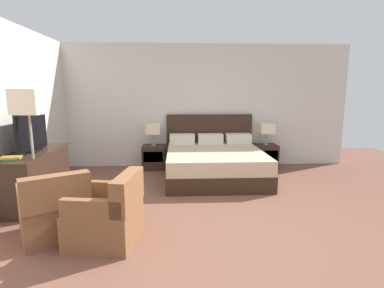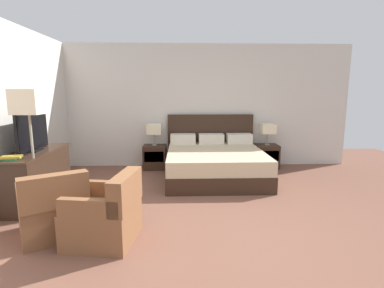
# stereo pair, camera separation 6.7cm
# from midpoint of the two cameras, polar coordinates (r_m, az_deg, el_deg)

# --- Properties ---
(ground_plane) EXTENTS (10.43, 10.43, 0.00)m
(ground_plane) POSITION_cam_midpoint_polar(r_m,az_deg,el_deg) (3.38, 3.90, -18.48)
(ground_plane) COLOR brown
(wall_back) EXTENTS (6.62, 0.06, 2.59)m
(wall_back) POSITION_cam_midpoint_polar(r_m,az_deg,el_deg) (6.47, 0.85, 7.23)
(wall_back) COLOR beige
(wall_back) RESTS_ON ground
(wall_left) EXTENTS (0.06, 5.28, 2.59)m
(wall_left) POSITION_cam_midpoint_polar(r_m,az_deg,el_deg) (5.02, -30.94, 5.00)
(wall_left) COLOR beige
(wall_left) RESTS_ON ground
(bed) EXTENTS (1.83, 1.95, 1.12)m
(bed) POSITION_cam_midpoint_polar(r_m,az_deg,el_deg) (5.67, 4.66, -3.42)
(bed) COLOR #332116
(bed) RESTS_ON ground
(nightstand_left) EXTENTS (0.47, 0.42, 0.49)m
(nightstand_left) POSITION_cam_midpoint_polar(r_m,az_deg,el_deg) (6.33, -6.81, -2.48)
(nightstand_left) COLOR #332116
(nightstand_left) RESTS_ON ground
(nightstand_right) EXTENTS (0.47, 0.42, 0.49)m
(nightstand_right) POSITION_cam_midpoint_polar(r_m,az_deg,el_deg) (6.57, 14.30, -2.26)
(nightstand_right) COLOR #332116
(nightstand_right) RESTS_ON ground
(table_lamp_left) EXTENTS (0.29, 0.29, 0.45)m
(table_lamp_left) POSITION_cam_midpoint_polar(r_m,az_deg,el_deg) (6.23, -6.92, 2.79)
(table_lamp_left) COLOR gray
(table_lamp_left) RESTS_ON nightstand_left
(table_lamp_right) EXTENTS (0.29, 0.29, 0.45)m
(table_lamp_right) POSITION_cam_midpoint_polar(r_m,az_deg,el_deg) (6.48, 14.52, 2.81)
(table_lamp_right) COLOR gray
(table_lamp_right) RESTS_ON nightstand_right
(dresser) EXTENTS (0.52, 1.43, 0.75)m
(dresser) POSITION_cam_midpoint_polar(r_m,az_deg,el_deg) (4.95, -27.31, -5.42)
(dresser) COLOR #332116
(dresser) RESTS_ON ground
(tv) EXTENTS (0.18, 0.87, 0.63)m
(tv) POSITION_cam_midpoint_polar(r_m,az_deg,el_deg) (4.85, -27.78, 2.34)
(tv) COLOR black
(tv) RESTS_ON dresser
(book_red_cover) EXTENTS (0.20, 0.16, 0.02)m
(book_red_cover) POSITION_cam_midpoint_polar(r_m,az_deg,el_deg) (4.41, -30.82, -2.46)
(book_red_cover) COLOR #2D7042
(book_red_cover) RESTS_ON dresser
(book_blue_cover) EXTENTS (0.26, 0.18, 0.03)m
(book_blue_cover) POSITION_cam_midpoint_polar(r_m,az_deg,el_deg) (4.40, -30.82, -2.14)
(book_blue_cover) COLOR gold
(book_blue_cover) RESTS_ON book_red_cover
(armchair_by_window) EXTENTS (0.94, 0.94, 0.76)m
(armchair_by_window) POSITION_cam_midpoint_polar(r_m,az_deg,el_deg) (3.77, -24.39, -11.51)
(armchair_by_window) COLOR brown
(armchair_by_window) RESTS_ON ground
(armchair_companion) EXTENTS (0.78, 0.78, 0.76)m
(armchair_companion) POSITION_cam_midpoint_polar(r_m,az_deg,el_deg) (3.44, -15.47, -13.05)
(armchair_companion) COLOR brown
(armchair_companion) RESTS_ON ground
(floor_lamp) EXTENTS (0.34, 0.34, 1.64)m
(floor_lamp) POSITION_cam_midpoint_polar(r_m,az_deg,el_deg) (4.32, -28.27, 5.81)
(floor_lamp) COLOR gray
(floor_lamp) RESTS_ON ground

